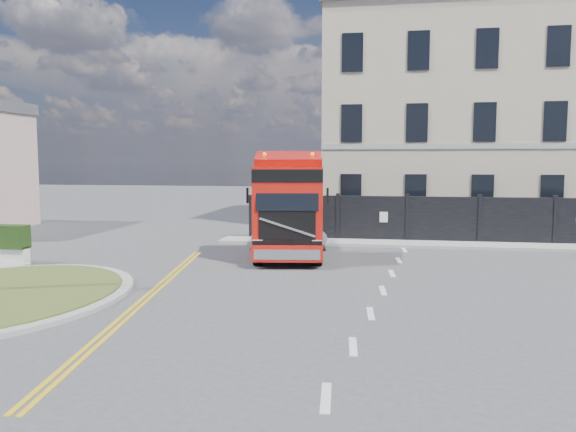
# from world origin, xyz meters

# --- Properties ---
(ground) EXTENTS (120.00, 120.00, 0.00)m
(ground) POSITION_xyz_m (0.00, 0.00, 0.00)
(ground) COLOR #424244
(ground) RESTS_ON ground
(hoarding_fence) EXTENTS (18.80, 0.25, 2.00)m
(hoarding_fence) POSITION_xyz_m (6.55, 9.00, 1.00)
(hoarding_fence) COLOR black
(hoarding_fence) RESTS_ON ground
(georgian_building) EXTENTS (12.30, 10.30, 12.80)m
(georgian_building) POSITION_xyz_m (6.00, 16.50, 5.77)
(georgian_building) COLOR #BDAF96
(georgian_building) RESTS_ON ground
(pavement_far) EXTENTS (20.00, 1.60, 0.12)m
(pavement_far) POSITION_xyz_m (6.00, 8.10, 0.06)
(pavement_far) COLOR #989893
(pavement_far) RESTS_ON ground
(truck) EXTENTS (3.14, 6.50, 3.74)m
(truck) POSITION_xyz_m (-0.41, 4.19, 1.67)
(truck) COLOR black
(truck) RESTS_ON ground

